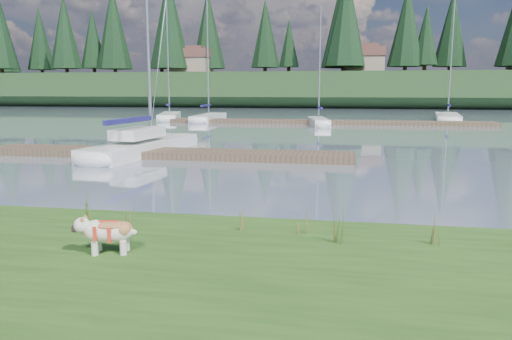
# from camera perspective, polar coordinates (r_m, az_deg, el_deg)

# --- Properties ---
(ground) EXTENTS (200.00, 200.00, 0.00)m
(ground) POSITION_cam_1_polar(r_m,az_deg,el_deg) (41.27, 5.30, 5.29)
(ground) COLOR #7E8EA4
(ground) RESTS_ON ground
(bank) EXTENTS (60.00, 9.00, 0.35)m
(bank) POSITION_cam_1_polar(r_m,az_deg,el_deg) (6.76, -24.20, -15.26)
(bank) COLOR #2E541B
(bank) RESTS_ON ground
(ridge) EXTENTS (200.00, 20.00, 5.00)m
(ridge) POSITION_cam_1_polar(r_m,az_deg,el_deg) (84.09, 7.98, 9.00)
(ridge) COLOR #1B3118
(ridge) RESTS_ON ground
(bulldog) EXTENTS (0.97, 0.51, 0.57)m
(bulldog) POSITION_cam_1_polar(r_m,az_deg,el_deg) (8.13, -16.55, -6.66)
(bulldog) COLOR silver
(bulldog) RESTS_ON bank
(sailboat_main) EXTENTS (2.71, 8.98, 12.71)m
(sailboat_main) POSITION_cam_1_polar(r_m,az_deg,el_deg) (23.42, -11.95, 3.08)
(sailboat_main) COLOR silver
(sailboat_main) RESTS_ON ground
(dock_near) EXTENTS (16.00, 2.00, 0.30)m
(dock_near) POSITION_cam_1_polar(r_m,az_deg,el_deg) (21.59, -10.45, 1.89)
(dock_near) COLOR #4C3D2C
(dock_near) RESTS_ON ground
(dock_far) EXTENTS (26.00, 2.20, 0.30)m
(dock_far) POSITION_cam_1_polar(r_m,az_deg,el_deg) (41.13, 8.09, 5.43)
(dock_far) COLOR #4C3D2C
(dock_far) RESTS_ON ground
(sailboat_bg_0) EXTENTS (3.70, 8.33, 11.86)m
(sailboat_bg_0) POSITION_cam_1_polar(r_m,az_deg,el_deg) (48.28, -9.78, 6.16)
(sailboat_bg_0) COLOR silver
(sailboat_bg_0) RESTS_ON ground
(sailboat_bg_1) EXTENTS (1.79, 8.19, 12.15)m
(sailboat_bg_1) POSITION_cam_1_polar(r_m,az_deg,el_deg) (45.54, -5.19, 6.08)
(sailboat_bg_1) COLOR silver
(sailboat_bg_1) RESTS_ON ground
(sailboat_bg_2) EXTENTS (2.24, 6.04, 9.13)m
(sailboat_bg_2) POSITION_cam_1_polar(r_m,az_deg,el_deg) (39.98, 7.06, 5.61)
(sailboat_bg_2) COLOR silver
(sailboat_bg_2) RESTS_ON ground
(sailboat_bg_3) EXTENTS (3.25, 9.93, 14.13)m
(sailboat_bg_3) POSITION_cam_1_polar(r_m,az_deg,el_deg) (49.31, 21.01, 5.74)
(sailboat_bg_3) COLOR silver
(sailboat_bg_3) RESTS_ON ground
(weed_0) EXTENTS (0.17, 0.14, 0.57)m
(weed_0) POSITION_cam_1_polar(r_m,az_deg,el_deg) (9.36, -14.25, -5.22)
(weed_0) COLOR #475B23
(weed_0) RESTS_ON bank
(weed_1) EXTENTS (0.17, 0.14, 0.52)m
(weed_1) POSITION_cam_1_polar(r_m,az_deg,el_deg) (9.05, -2.16, -5.57)
(weed_1) COLOR #475B23
(weed_1) RESTS_ON bank
(weed_2) EXTENTS (0.17, 0.14, 0.69)m
(weed_2) POSITION_cam_1_polar(r_m,az_deg,el_deg) (8.43, 9.38, -6.32)
(weed_2) COLOR #475B23
(weed_2) RESTS_ON bank
(weed_3) EXTENTS (0.17, 0.14, 0.61)m
(weed_3) POSITION_cam_1_polar(r_m,az_deg,el_deg) (10.17, -18.82, -4.17)
(weed_3) COLOR #475B23
(weed_3) RESTS_ON bank
(weed_4) EXTENTS (0.17, 0.14, 0.52)m
(weed_4) POSITION_cam_1_polar(r_m,az_deg,el_deg) (8.86, 5.39, -5.92)
(weed_4) COLOR #475B23
(weed_4) RESTS_ON bank
(weed_5) EXTENTS (0.17, 0.14, 0.54)m
(weed_5) POSITION_cam_1_polar(r_m,az_deg,el_deg) (8.76, 19.63, -6.58)
(weed_5) COLOR #475B23
(weed_5) RESTS_ON bank
(mud_lip) EXTENTS (60.00, 0.50, 0.14)m
(mud_lip) POSITION_cam_1_polar(r_m,az_deg,el_deg) (10.47, -10.42, -6.46)
(mud_lip) COLOR #33281C
(mud_lip) RESTS_ON ground
(conifer_1) EXTENTS (4.40, 4.40, 11.30)m
(conifer_1) POSITION_cam_1_polar(r_m,az_deg,el_deg) (93.27, -18.15, 14.06)
(conifer_1) COLOR #382619
(conifer_1) RESTS_ON ridge
(conifer_2) EXTENTS (6.60, 6.60, 16.05)m
(conifer_2) POSITION_cam_1_polar(r_m,az_deg,el_deg) (84.71, -9.90, 16.44)
(conifer_2) COLOR #382619
(conifer_2) RESTS_ON ridge
(conifer_3) EXTENTS (4.84, 4.84, 12.25)m
(conifer_3) POSITION_cam_1_polar(r_m,az_deg,el_deg) (84.58, 1.06, 15.35)
(conifer_3) COLOR #382619
(conifer_3) RESTS_ON ridge
(conifer_4) EXTENTS (6.16, 6.16, 15.10)m
(conifer_4) POSITION_cam_1_polar(r_m,az_deg,el_deg) (77.68, 10.24, 16.75)
(conifer_4) COLOR #382619
(conifer_4) RESTS_ON ridge
(conifer_5) EXTENTS (3.96, 3.96, 10.35)m
(conifer_5) POSITION_cam_1_polar(r_m,az_deg,el_deg) (82.19, 18.87, 14.41)
(conifer_5) COLOR #382619
(conifer_5) RESTS_ON ridge
(house_0) EXTENTS (6.30, 5.30, 4.65)m
(house_0) POSITION_cam_1_polar(r_m,az_deg,el_deg) (85.08, -7.36, 12.26)
(house_0) COLOR gray
(house_0) RESTS_ON ridge
(house_1) EXTENTS (6.30, 5.30, 4.65)m
(house_1) POSITION_cam_1_polar(r_m,az_deg,el_deg) (82.16, 12.27, 12.23)
(house_1) COLOR gray
(house_1) RESTS_ON ridge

